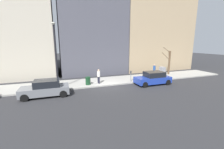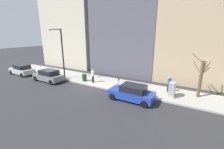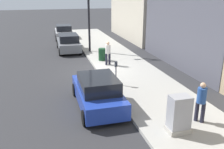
# 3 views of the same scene
# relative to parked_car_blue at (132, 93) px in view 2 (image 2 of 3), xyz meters

# --- Properties ---
(ground_plane) EXTENTS (120.00, 120.00, 0.00)m
(ground_plane) POSITION_rel_parked_car_blue_xyz_m (1.05, 5.43, -0.74)
(ground_plane) COLOR #2B2B2D
(sidewalk) EXTENTS (4.00, 36.00, 0.15)m
(sidewalk) POSITION_rel_parked_car_blue_xyz_m (3.05, 5.43, -0.66)
(sidewalk) COLOR #9E9B93
(sidewalk) RESTS_ON ground
(parked_car_blue) EXTENTS (1.93, 4.21, 1.52)m
(parked_car_blue) POSITION_rel_parked_car_blue_xyz_m (0.00, 0.00, 0.00)
(parked_car_blue) COLOR #1E389E
(parked_car_blue) RESTS_ON ground
(parked_car_grey) EXTENTS (1.96, 4.22, 1.52)m
(parked_car_grey) POSITION_rel_parked_car_blue_xyz_m (-0.09, 11.69, 0.00)
(parked_car_grey) COLOR slate
(parked_car_grey) RESTS_ON ground
(parked_car_silver) EXTENTS (2.03, 4.25, 1.52)m
(parked_car_silver) POSITION_rel_parked_car_blue_xyz_m (0.05, 18.06, 0.00)
(parked_car_silver) COLOR #B7B7BC
(parked_car_silver) RESTS_ON ground
(parking_meter) EXTENTS (0.14, 0.10, 1.35)m
(parking_meter) POSITION_rel_parked_car_blue_xyz_m (1.50, 2.17, 0.24)
(parking_meter) COLOR slate
(parking_meter) RESTS_ON sidewalk
(utility_box) EXTENTS (0.83, 0.61, 1.43)m
(utility_box) POSITION_rel_parked_car_blue_xyz_m (2.35, -3.13, 0.11)
(utility_box) COLOR #A8A399
(utility_box) RESTS_ON sidewalk
(streetlamp) EXTENTS (1.97, 0.32, 6.50)m
(streetlamp) POSITION_rel_parked_car_blue_xyz_m (1.33, 10.59, 3.28)
(streetlamp) COLOR black
(streetlamp) RESTS_ON sidewalk
(bare_tree) EXTENTS (1.21, 1.67, 4.11)m
(bare_tree) POSITION_rel_parked_car_blue_xyz_m (3.70, -5.36, 1.33)
(bare_tree) COLOR brown
(bare_tree) RESTS_ON sidewalk
(trash_bin) EXTENTS (0.56, 0.56, 0.90)m
(trash_bin) POSITION_rel_parked_car_blue_xyz_m (1.95, 7.38, -0.14)
(trash_bin) COLOR #14381E
(trash_bin) RESTS_ON sidewalk
(pedestrian_near_meter) EXTENTS (0.36, 0.36, 1.66)m
(pedestrian_near_meter) POSITION_rel_parked_car_blue_xyz_m (3.56, -2.68, 0.35)
(pedestrian_near_meter) COLOR #1E1E2D
(pedestrian_near_meter) RESTS_ON sidewalk
(pedestrian_midblock) EXTENTS (0.39, 0.36, 1.66)m
(pedestrian_midblock) POSITION_rel_parked_car_blue_xyz_m (2.06, 6.09, 0.35)
(pedestrian_midblock) COLOR #1E1E2D
(pedestrian_midblock) RESTS_ON sidewalk
(office_tower_left) EXTENTS (13.00, 13.00, 19.66)m
(office_tower_left) POSITION_rel_parked_car_blue_xyz_m (13.05, -6.53, 9.09)
(office_tower_left) COLOR tan
(office_tower_left) RESTS_ON ground
(office_block_center) EXTENTS (10.15, 10.15, 17.06)m
(office_block_center) POSITION_rel_parked_car_blue_xyz_m (11.62, 5.00, 7.79)
(office_block_center) COLOR #4C4C56
(office_block_center) RESTS_ON ground
(office_tower_right) EXTENTS (10.83, 10.83, 21.64)m
(office_tower_right) POSITION_rel_parked_car_blue_xyz_m (11.97, 16.21, 10.09)
(office_tower_right) COLOR #BCB29E
(office_tower_right) RESTS_ON ground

